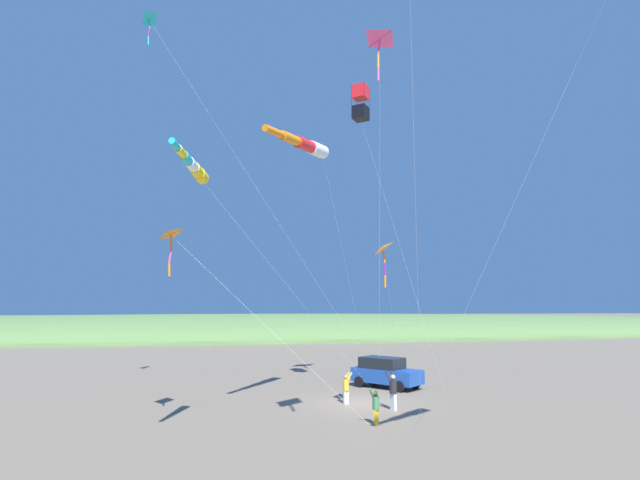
{
  "coord_description": "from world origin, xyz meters",
  "views": [
    {
      "loc": [
        -25.77,
        7.26,
        5.03
      ],
      "look_at": [
        -4.83,
        3.02,
        7.96
      ],
      "focal_mm": 27.37,
      "sensor_mm": 36.0,
      "label": 1
    }
  ],
  "objects": [
    {
      "name": "ground_plane",
      "position": [
        0.0,
        0.0,
        0.0
      ],
      "size": [
        600.0,
        600.0,
        0.0
      ],
      "primitive_type": "plane",
      "color": "#756654"
    },
    {
      "name": "kite_delta_rainbow_low_near",
      "position": [
        -4.05,
        9.47,
        8.12
      ],
      "size": [
        2.33,
        9.08,
        8.47
      ],
      "color": "orange",
      "rests_on": "ground_plane"
    },
    {
      "name": "kite_box_striped_overhead",
      "position": [
        0.12,
        -0.38,
        16.74
      ],
      "size": [
        2.36,
        6.1,
        17.77
      ],
      "color": "red",
      "rests_on": "ground_plane"
    },
    {
      "name": "dune_ridge_grassy",
      "position": [
        55.0,
        0.0,
        0.0
      ],
      "size": [
        28.0,
        240.0,
        7.79
      ],
      "primitive_type": "ellipsoid",
      "color": "#567A42",
      "rests_on": "ground_plane"
    },
    {
      "name": "kite_windsock_long_streamer_right",
      "position": [
        -8.47,
        8.34,
        9.94
      ],
      "size": [
        13.02,
        10.7,
        10.24
      ],
      "color": "yellow",
      "rests_on": "ground_plane"
    },
    {
      "name": "cooler_box",
      "position": [
        6.88,
        -3.87,
        0.21
      ],
      "size": [
        0.62,
        0.42,
        0.42
      ],
      "color": "purple",
      "rests_on": "ground_plane"
    },
    {
      "name": "person_child_green_jacket",
      "position": [
        -0.19,
        0.68,
        0.87
      ],
      "size": [
        0.46,
        0.55,
        1.6
      ],
      "color": "silver",
      "rests_on": "ground_plane"
    },
    {
      "name": "kite_delta_white_trailing",
      "position": [
        0.08,
        -1.58,
        20.78
      ],
      "size": [
        5.45,
        2.3,
        21.18
      ],
      "color": "#EF4C93",
      "rests_on": "ground_plane"
    },
    {
      "name": "person_child_grey_jacket",
      "position": [
        -4.88,
        0.57,
        0.83
      ],
      "size": [
        0.54,
        0.54,
        1.53
      ],
      "color": "gold",
      "rests_on": "ground_plane"
    },
    {
      "name": "kite_delta_magenta_far_left",
      "position": [
        -4.24,
        -0.06,
        7.65
      ],
      "size": [
        10.26,
        4.94,
        8.05
      ],
      "color": "orange",
      "rests_on": "ground_plane"
    },
    {
      "name": "kite_windsock_blue_topmost",
      "position": [
        -2.75,
        3.33,
        12.99
      ],
      "size": [
        12.88,
        8.52,
        13.62
      ],
      "color": "white",
      "rests_on": "ground_plane"
    },
    {
      "name": "kite_delta_purple_drifting",
      "position": [
        1.06,
        11.56,
        20.87
      ],
      "size": [
        6.47,
        15.59,
        21.37
      ],
      "color": "#1EB7C6",
      "rests_on": "ground_plane"
    },
    {
      "name": "parked_car",
      "position": [
        4.28,
        -3.02,
        0.95
      ],
      "size": [
        4.52,
        4.11,
        1.85
      ],
      "color": "#1E479E",
      "rests_on": "ground_plane"
    },
    {
      "name": "person_adult_flyer",
      "position": [
        -2.18,
        -1.19,
        1.02
      ],
      "size": [
        0.65,
        0.56,
        1.86
      ],
      "color": "silver",
      "rests_on": "ground_plane"
    }
  ]
}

